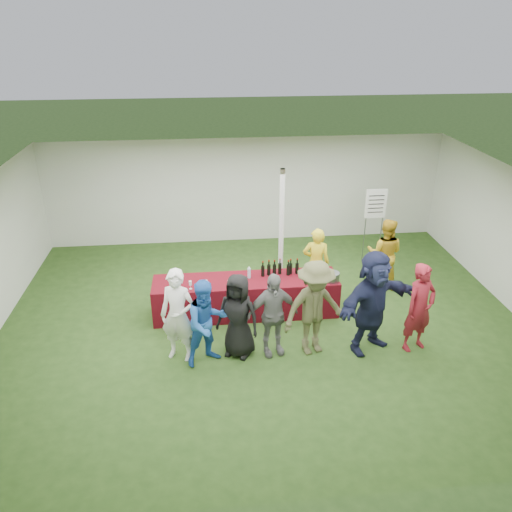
{
  "coord_description": "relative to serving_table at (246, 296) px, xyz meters",
  "views": [
    {
      "loc": [
        -0.98,
        -8.12,
        5.36
      ],
      "look_at": [
        -0.11,
        0.36,
        1.25
      ],
      "focal_mm": 35.0,
      "sensor_mm": 36.0,
      "label": 1
    }
  ],
  "objects": [
    {
      "name": "water_bottle",
      "position": [
        0.07,
        0.08,
        0.48
      ],
      "size": [
        0.07,
        0.07,
        0.23
      ],
      "color": "silver",
      "rests_on": "serving_table"
    },
    {
      "name": "wine_list_sign",
      "position": [
        3.2,
        2.07,
        0.94
      ],
      "size": [
        0.5,
        0.03,
        1.8
      ],
      "color": "slate",
      "rests_on": "ground"
    },
    {
      "name": "ground",
      "position": [
        0.31,
        -0.36,
        -0.38
      ],
      "size": [
        60.0,
        60.0,
        0.0
      ],
      "primitive_type": "plane",
      "color": "#284719",
      "rests_on": "ground"
    },
    {
      "name": "customer_5",
      "position": [
        2.07,
        -1.38,
        0.57
      ],
      "size": [
        1.81,
        1.31,
        1.89
      ],
      "primitive_type": "imported",
      "rotation": [
        0.0,
        0.0,
        0.49
      ],
      "color": "#191E3B",
      "rests_on": "ground"
    },
    {
      "name": "dump_bucket",
      "position": [
        1.66,
        -0.22,
        0.46
      ],
      "size": [
        0.27,
        0.27,
        0.18
      ],
      "primitive_type": "cylinder",
      "color": "slate",
      "rests_on": "serving_table"
    },
    {
      "name": "serving_table",
      "position": [
        0.0,
        0.0,
        0.0
      ],
      "size": [
        3.6,
        0.8,
        0.75
      ],
      "primitive_type": "cube",
      "color": "#5D0812",
      "rests_on": "ground"
    },
    {
      "name": "customer_0",
      "position": [
        -1.25,
        -1.31,
        0.47
      ],
      "size": [
        0.72,
        0.59,
        1.68
      ],
      "primitive_type": "imported",
      "rotation": [
        0.0,
        0.0,
        -0.36
      ],
      "color": "white",
      "rests_on": "ground"
    },
    {
      "name": "customer_4",
      "position": [
        1.06,
        -1.38,
        0.5
      ],
      "size": [
        1.27,
        0.95,
        1.76
      ],
      "primitive_type": "imported",
      "rotation": [
        0.0,
        0.0,
        0.29
      ],
      "color": "brown",
      "rests_on": "ground"
    },
    {
      "name": "wine_glasses",
      "position": [
        -0.41,
        -0.26,
        0.49
      ],
      "size": [
        2.72,
        0.15,
        0.16
      ],
      "color": "silver",
      "rests_on": "serving_table"
    },
    {
      "name": "customer_6",
      "position": [
        2.89,
        -1.46,
        0.45
      ],
      "size": [
        0.7,
        0.58,
        1.64
      ],
      "primitive_type": "imported",
      "rotation": [
        0.0,
        0.0,
        0.36
      ],
      "color": "maroon",
      "rests_on": "ground"
    },
    {
      "name": "tent",
      "position": [
        0.81,
        0.84,
        0.98
      ],
      "size": [
        10.0,
        10.0,
        10.0
      ],
      "color": "white",
      "rests_on": "ground"
    },
    {
      "name": "customer_1",
      "position": [
        -0.77,
        -1.47,
        0.4
      ],
      "size": [
        0.93,
        0.85,
        1.55
      ],
      "primitive_type": "imported",
      "rotation": [
        0.0,
        0.0,
        0.43
      ],
      "color": "blue",
      "rests_on": "ground"
    },
    {
      "name": "customer_3",
      "position": [
        0.34,
        -1.34,
        0.4
      ],
      "size": [
        0.97,
        0.55,
        1.55
      ],
      "primitive_type": "imported",
      "rotation": [
        0.0,
        0.0,
        0.2
      ],
      "color": "slate",
      "rests_on": "ground"
    },
    {
      "name": "customer_2",
      "position": [
        -0.24,
        -1.31,
        0.39
      ],
      "size": [
        0.89,
        0.77,
        1.54
      ],
      "primitive_type": "imported",
      "rotation": [
        0.0,
        0.0,
        -0.45
      ],
      "color": "black",
      "rests_on": "ground"
    },
    {
      "name": "bar_towel",
      "position": [
        1.48,
        0.05,
        0.39
      ],
      "size": [
        0.25,
        0.18,
        0.03
      ],
      "primitive_type": "cube",
      "color": "white",
      "rests_on": "serving_table"
    },
    {
      "name": "staff_pourer",
      "position": [
        1.5,
        0.53,
        0.39
      ],
      "size": [
        0.63,
        0.48,
        1.54
      ],
      "primitive_type": "imported",
      "rotation": [
        0.0,
        0.0,
        2.93
      ],
      "color": "yellow",
      "rests_on": "ground"
    },
    {
      "name": "wine_bottles",
      "position": [
        0.7,
        0.15,
        0.5
      ],
      "size": [
        0.76,
        0.14,
        0.32
      ],
      "color": "black",
      "rests_on": "serving_table"
    },
    {
      "name": "staff_back",
      "position": [
        3.05,
        0.82,
        0.41
      ],
      "size": [
        0.93,
        0.85,
        1.56
      ],
      "primitive_type": "imported",
      "rotation": [
        0.0,
        0.0,
        2.72
      ],
      "color": "gold",
      "rests_on": "ground"
    }
  ]
}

